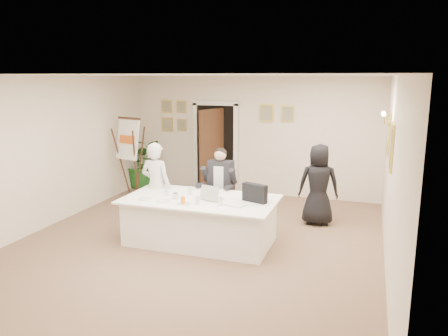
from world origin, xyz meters
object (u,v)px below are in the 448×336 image
Objects in this scene: laptop_bag at (255,193)px; oj_glass at (183,201)px; standing_man at (156,186)px; paper_stack at (235,205)px; steel_jug at (176,196)px; standing_woman at (318,185)px; potted_palm at (143,163)px; seated_man at (220,186)px; flip_chart at (132,162)px; conference_table at (200,220)px; laptop at (212,191)px.

oj_glass is (-1.04, -0.52, -0.08)m from laptop_bag.
standing_man reaches higher than paper_stack.
standing_man is 14.72× the size of steel_jug.
laptop_bag is 1.32m from steel_jug.
potted_palm is (-4.59, 1.50, -0.15)m from standing_woman.
standing_man is (-1.02, -0.62, 0.07)m from seated_man.
flip_chart is at bearing 133.83° from oj_glass.
standing_man is (1.46, -1.64, -0.04)m from flip_chart.
seated_man is at bearing 10.87° from standing_woman.
conference_table is 19.70× the size of oj_glass.
steel_jug is (-1.05, 0.03, 0.04)m from paper_stack.
laptop_bag reaches higher than paper_stack.
potted_palm reaches higher than laptop_bag.
seated_man is at bearing 73.50° from steel_jug.
flip_chart is 4.31× the size of laptop_bag.
paper_stack is at bearing -11.83° from laptop.
flip_chart reaches higher than standing_woman.
flip_chart is 3.92m from laptop_bag.
standing_woman is at bearing 59.17° from paper_stack.
paper_stack is at bearing 14.26° from oj_glass.
laptop_bag reaches higher than oj_glass.
paper_stack is (-1.08, -1.82, 0.01)m from standing_woman.
standing_man is at bearing 177.27° from laptop.
laptop is (2.69, -2.02, 0.06)m from flip_chart.
paper_stack is at bearing -107.11° from laptop_bag.
oj_glass is at bearing -106.40° from conference_table.
potted_palm is 2.95× the size of laptop_bag.
laptop_bag is at bearing -29.74° from flip_chart.
conference_table is at bearing -158.81° from laptop.
standing_man reaches higher than laptop_bag.
laptop_bag is at bearing 174.98° from standing_man.
seated_man is at bearing 90.19° from conference_table.
laptop is at bearing 38.06° from standing_woman.
laptop_bag is (3.41, -1.95, 0.07)m from flip_chart.
paper_stack is 2.68× the size of steel_jug.
potted_palm reaches higher than laptop.
standing_man is at bearing 137.70° from oj_glass.
standing_woman is 3.62× the size of laptop_bag.
seated_man is 1.04m from laptop.
conference_table is 1.18m from standing_man.
oj_glass is (-0.12, -1.44, 0.10)m from seated_man.
laptop is at bearing -154.14° from laptop_bag.
standing_man is at bearing -56.53° from potted_palm.
laptop is (0.21, -1.00, 0.17)m from seated_man.
potted_palm is 11.48× the size of steel_jug.
steel_jug is at bearing -46.40° from flip_chart.
laptop_bag reaches higher than conference_table.
standing_woman is (1.78, 0.58, 0.03)m from seated_man.
flip_chart is 16.79× the size of steel_jug.
steel_jug is (0.67, -0.59, 0.02)m from standing_man.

